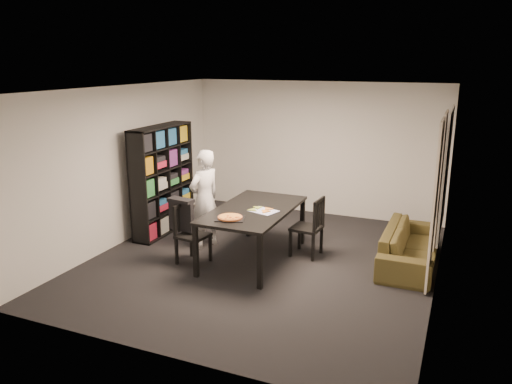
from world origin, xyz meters
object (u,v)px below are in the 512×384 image
at_px(bookshelf, 163,180).
at_px(person, 205,199).
at_px(chair_left, 188,229).
at_px(baking_tray, 230,218).
at_px(chair_right, 312,223).
at_px(dining_table, 253,213).
at_px(sofa, 411,246).
at_px(pepperoni_pizza, 230,217).

distance_m(bookshelf, person, 1.10).
distance_m(chair_left, baking_tray, 0.82).
bearing_deg(baking_tray, chair_left, 172.06).
height_order(bookshelf, person, bookshelf).
distance_m(chair_right, baking_tray, 1.41).
bearing_deg(dining_table, chair_right, 30.49).
bearing_deg(chair_right, dining_table, -55.25).
distance_m(chair_left, sofa, 3.36).
distance_m(baking_tray, pepperoni_pizza, 0.02).
relative_size(dining_table, chair_right, 2.07).
xyz_separation_m(chair_right, sofa, (1.46, 0.30, -0.26)).
xyz_separation_m(bookshelf, person, (1.03, -0.36, -0.14)).
relative_size(bookshelf, person, 1.18).
height_order(chair_right, baking_tray, chair_right).
bearing_deg(dining_table, person, 167.31).
xyz_separation_m(dining_table, chair_left, (-0.87, -0.48, -0.22)).
bearing_deg(baking_tray, person, 136.73).
relative_size(chair_left, person, 0.56).
height_order(chair_left, person, person).
xyz_separation_m(person, sofa, (3.21, 0.55, -0.53)).
bearing_deg(sofa, chair_left, 111.71).
bearing_deg(pepperoni_pizza, baking_tray, 104.71).
distance_m(dining_table, pepperoni_pizza, 0.62).
xyz_separation_m(bookshelf, chair_left, (1.12, -1.06, -0.43)).
bearing_deg(person, sofa, 119.95).
height_order(chair_left, chair_right, chair_right).
height_order(chair_left, baking_tray, chair_left).
distance_m(baking_tray, sofa, 2.77).
distance_m(chair_right, pepperoni_pizza, 1.42).
distance_m(person, baking_tray, 1.17).
height_order(chair_left, pepperoni_pizza, chair_left).
bearing_deg(pepperoni_pizza, sofa, 30.01).
relative_size(dining_table, chair_left, 2.15).
bearing_deg(pepperoni_pizza, bookshelf, 148.04).
relative_size(baking_tray, sofa, 0.21).
distance_m(bookshelf, pepperoni_pizza, 2.22).
height_order(bookshelf, dining_table, bookshelf).
distance_m(pepperoni_pizza, sofa, 2.78).
xyz_separation_m(chair_left, person, (-0.09, 0.70, 0.29)).
relative_size(chair_right, baking_tray, 2.36).
bearing_deg(dining_table, baking_tray, -100.32).
bearing_deg(sofa, baking_tray, 119.73).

